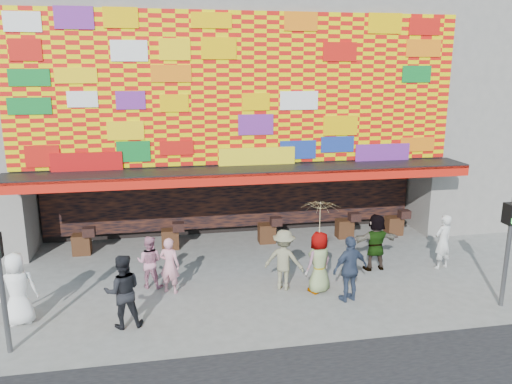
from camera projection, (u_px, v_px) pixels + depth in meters
ground at (265, 300)px, 13.81m from camera, size 90.00×90.00×0.00m
shop_building at (226, 93)px, 20.35m from camera, size 15.20×9.40×10.00m
signal_left at (0, 275)px, 10.82m from camera, size 0.22×0.20×3.00m
signal_right at (509, 240)px, 13.03m from camera, size 0.22×0.20×3.00m
ped_a at (18, 289)px, 12.32m from camera, size 1.00×0.74×1.86m
ped_b at (170, 265)px, 14.08m from camera, size 0.71×0.61×1.64m
ped_c at (123, 291)px, 12.18m from camera, size 0.97×0.78×1.87m
ped_d at (284, 260)px, 14.30m from camera, size 1.33×1.13×1.78m
ped_e at (350, 269)px, 13.57m from camera, size 1.17×0.73×1.85m
ped_f at (376, 242)px, 15.71m from camera, size 1.71×0.61×1.82m
ped_g at (319, 262)px, 14.12m from camera, size 1.04×0.91×1.79m
ped_h at (443, 242)px, 15.81m from camera, size 0.74×0.59×1.77m
ped_i at (150, 262)px, 14.45m from camera, size 0.89×0.78×1.55m
parasol at (320, 218)px, 13.80m from camera, size 1.28×1.29×1.94m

